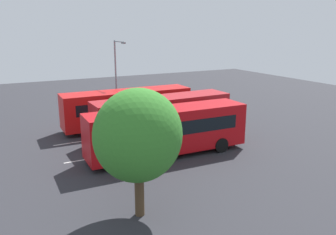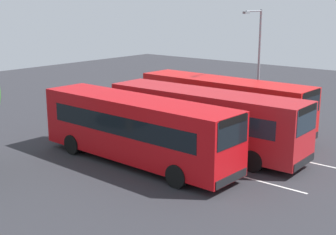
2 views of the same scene
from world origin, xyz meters
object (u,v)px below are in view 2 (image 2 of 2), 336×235
at_px(bus_center_left, 205,119).
at_px(bus_center_right, 224,103).
at_px(street_lamp, 258,58).
at_px(bus_far_left, 137,128).

bearing_deg(bus_center_left, bus_center_right, 108.21).
relative_size(bus_center_right, street_lamp, 1.52).
xyz_separation_m(bus_center_left, street_lamp, (-1.15, 7.50, 2.47)).
bearing_deg(bus_center_right, bus_far_left, -89.22).
bearing_deg(bus_far_left, bus_center_left, 69.64).
height_order(bus_center_right, street_lamp, street_lamp).
bearing_deg(bus_center_right, bus_center_left, -69.46).
bearing_deg(street_lamp, bus_far_left, -4.64).
relative_size(bus_center_left, street_lamp, 1.53).
distance_m(bus_far_left, bus_center_left, 3.98).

